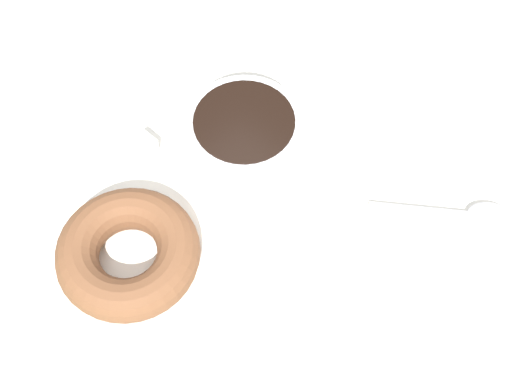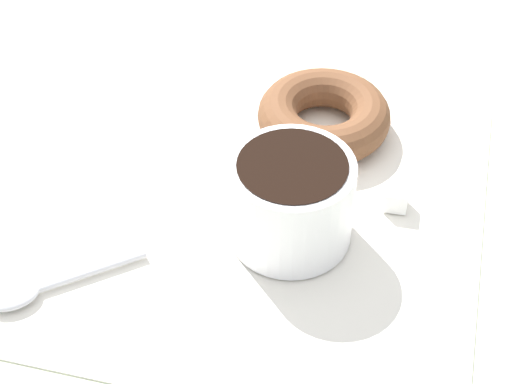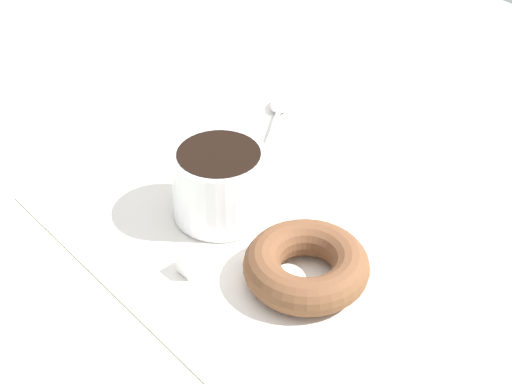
{
  "view_description": "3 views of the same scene",
  "coord_description": "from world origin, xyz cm",
  "px_view_note": "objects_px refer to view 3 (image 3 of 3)",
  "views": [
    {
      "loc": [
        21.16,
        -21.51,
        50.53
      ],
      "look_at": [
        2.22,
        -0.94,
        2.3
      ],
      "focal_mm": 50.0,
      "sensor_mm": 36.0,
      "label": 1
    },
    {
      "loc": [
        -6.72,
        43.37,
        46.39
      ],
      "look_at": [
        2.22,
        -0.94,
        2.3
      ],
      "focal_mm": 60.0,
      "sensor_mm": 36.0,
      "label": 2
    },
    {
      "loc": [
        -41.47,
        -48.26,
        51.25
      ],
      "look_at": [
        2.22,
        -0.94,
        2.3
      ],
      "focal_mm": 60.0,
      "sensor_mm": 36.0,
      "label": 3
    }
  ],
  "objects_px": {
    "coffee_cup": "(221,182)",
    "donut": "(306,266)",
    "sugar_cube": "(190,264)",
    "spoon": "(278,111)"
  },
  "relations": [
    {
      "from": "spoon",
      "to": "donut",
      "type": "bearing_deg",
      "value": -128.89
    },
    {
      "from": "donut",
      "to": "sugar_cube",
      "type": "height_order",
      "value": "donut"
    },
    {
      "from": "coffee_cup",
      "to": "sugar_cube",
      "type": "xyz_separation_m",
      "value": [
        -0.07,
        -0.04,
        -0.03
      ]
    },
    {
      "from": "sugar_cube",
      "to": "coffee_cup",
      "type": "bearing_deg",
      "value": 30.28
    },
    {
      "from": "coffee_cup",
      "to": "donut",
      "type": "distance_m",
      "value": 0.12
    },
    {
      "from": "spoon",
      "to": "sugar_cube",
      "type": "bearing_deg",
      "value": -150.37
    },
    {
      "from": "donut",
      "to": "sugar_cube",
      "type": "bearing_deg",
      "value": 130.87
    },
    {
      "from": "coffee_cup",
      "to": "donut",
      "type": "height_order",
      "value": "coffee_cup"
    },
    {
      "from": "coffee_cup",
      "to": "spoon",
      "type": "distance_m",
      "value": 0.19
    },
    {
      "from": "donut",
      "to": "spoon",
      "type": "distance_m",
      "value": 0.27
    }
  ]
}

